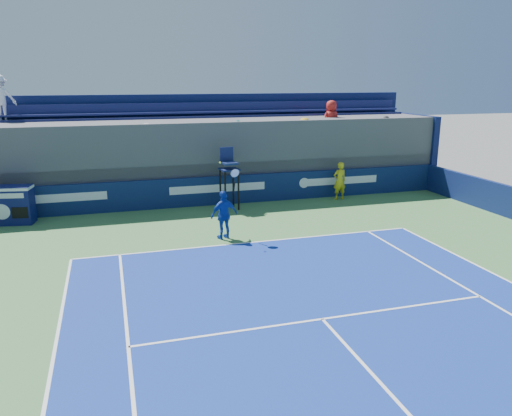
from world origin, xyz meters
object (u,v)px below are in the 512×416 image
object	(u,v)px
umpire_chair	(229,172)
tennis_player	(224,215)
match_clock	(14,204)
ball_person	(340,181)

from	to	relation	value
umpire_chair	tennis_player	distance (m)	3.91
umpire_chair	tennis_player	bearing A→B (deg)	-105.91
match_clock	ball_person	bearing A→B (deg)	0.47
match_clock	tennis_player	size ratio (longest dim) A/B	0.55
ball_person	match_clock	size ratio (longest dim) A/B	1.14
match_clock	umpire_chair	world-z (taller)	umpire_chair
ball_person	tennis_player	distance (m)	7.20
tennis_player	umpire_chair	bearing A→B (deg)	74.09
umpire_chair	ball_person	bearing A→B (deg)	2.98
ball_person	match_clock	bearing A→B (deg)	-3.44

